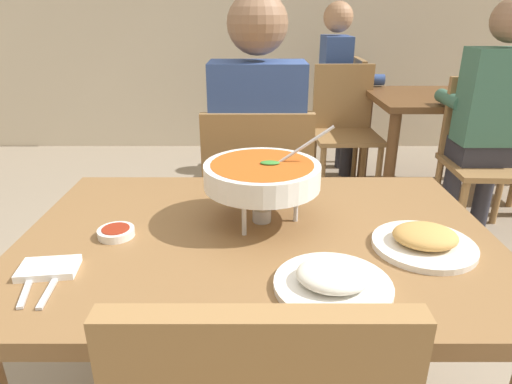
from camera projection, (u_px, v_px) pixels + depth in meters
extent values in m
cube|color=brown|center=(256.00, 240.00, 1.13)|extent=(1.18, 0.81, 0.04)
cylinder|color=brown|center=(107.00, 283.00, 1.58)|extent=(0.07, 0.07, 0.68)
cylinder|color=brown|center=(404.00, 282.00, 1.58)|extent=(0.07, 0.07, 0.68)
cube|color=olive|center=(255.00, 208.00, 1.95)|extent=(0.44, 0.44, 0.03)
cube|color=olive|center=(255.00, 172.00, 1.67)|extent=(0.42, 0.04, 0.45)
cylinder|color=olive|center=(293.00, 233.00, 2.21)|extent=(0.04, 0.04, 0.42)
cylinder|color=olive|center=(217.00, 233.00, 2.21)|extent=(0.04, 0.04, 0.42)
cylinder|color=olive|center=(301.00, 275.00, 1.86)|extent=(0.04, 0.04, 0.42)
cylinder|color=olive|center=(210.00, 275.00, 1.86)|extent=(0.04, 0.04, 0.42)
cylinder|color=#2D2D38|center=(277.00, 247.00, 2.05)|extent=(0.10, 0.10, 0.45)
cylinder|color=#2D2D38|center=(234.00, 247.00, 2.05)|extent=(0.10, 0.10, 0.45)
cube|color=#2D2D38|center=(255.00, 194.00, 1.90)|extent=(0.32, 0.32, 0.12)
cube|color=#334C8C|center=(255.00, 128.00, 1.71)|extent=(0.36, 0.20, 0.50)
sphere|color=#846047|center=(255.00, 23.00, 1.57)|extent=(0.22, 0.22, 0.22)
cylinder|color=#334C8C|center=(292.00, 128.00, 1.92)|extent=(0.08, 0.28, 0.08)
cylinder|color=#334C8C|center=(218.00, 128.00, 1.91)|extent=(0.08, 0.28, 0.08)
cylinder|color=silver|center=(294.00, 204.00, 1.16)|extent=(0.01, 0.01, 0.10)
cylinder|color=silver|center=(244.00, 193.00, 1.23)|extent=(0.01, 0.01, 0.10)
cylinder|color=silver|center=(242.00, 217.00, 1.09)|extent=(0.01, 0.01, 0.10)
torus|color=silver|center=(260.00, 186.00, 1.14)|extent=(0.21, 0.21, 0.01)
cylinder|color=#B2B2B7|center=(260.00, 215.00, 1.17)|extent=(0.05, 0.05, 0.04)
cone|color=orange|center=(260.00, 204.00, 1.16)|extent=(0.02, 0.02, 0.04)
cylinder|color=white|center=(260.00, 175.00, 1.13)|extent=(0.30, 0.30, 0.06)
cylinder|color=#B75119|center=(260.00, 166.00, 1.12)|extent=(0.26, 0.26, 0.01)
ellipsoid|color=#388433|center=(268.00, 163.00, 1.12)|extent=(0.05, 0.03, 0.01)
cylinder|color=silver|center=(295.00, 150.00, 1.13)|extent=(0.18, 0.01, 0.13)
cylinder|color=white|center=(331.00, 285.00, 0.89)|extent=(0.24, 0.24, 0.01)
ellipsoid|color=white|center=(332.00, 274.00, 0.88)|extent=(0.15, 0.13, 0.04)
cylinder|color=white|center=(422.00, 245.00, 1.04)|extent=(0.24, 0.24, 0.01)
ellipsoid|color=tan|center=(423.00, 235.00, 1.03)|extent=(0.15, 0.13, 0.04)
cylinder|color=white|center=(114.00, 233.00, 1.10)|extent=(0.09, 0.09, 0.02)
cylinder|color=maroon|center=(114.00, 230.00, 1.09)|extent=(0.07, 0.07, 0.01)
cube|color=white|center=(47.00, 269.00, 0.95)|extent=(0.13, 0.09, 0.02)
cube|color=silver|center=(27.00, 284.00, 0.90)|extent=(0.06, 0.17, 0.01)
cube|color=silver|center=(51.00, 284.00, 0.90)|extent=(0.03, 0.17, 0.01)
cube|color=brown|center=(445.00, 98.00, 2.95)|extent=(1.00, 0.80, 0.04)
cylinder|color=brown|center=(388.00, 166.00, 2.77)|extent=(0.07, 0.07, 0.68)
cylinder|color=brown|center=(363.00, 137.00, 3.40)|extent=(0.07, 0.07, 0.68)
cylinder|color=brown|center=(477.00, 137.00, 3.40)|extent=(0.07, 0.07, 0.68)
cube|color=olive|center=(328.00, 118.00, 3.58)|extent=(0.45, 0.45, 0.03)
cube|color=olive|center=(355.00, 88.00, 3.49)|extent=(0.05, 0.42, 0.45)
cylinder|color=olive|center=(302.00, 138.00, 3.85)|extent=(0.04, 0.04, 0.42)
cylinder|color=olive|center=(305.00, 151.00, 3.50)|extent=(0.04, 0.04, 0.42)
cylinder|color=olive|center=(346.00, 139.00, 3.84)|extent=(0.04, 0.04, 0.42)
cylinder|color=olive|center=(353.00, 152.00, 3.49)|extent=(0.04, 0.04, 0.42)
cube|color=olive|center=(486.00, 167.00, 2.46)|extent=(0.46, 0.46, 0.03)
cube|color=olive|center=(479.00, 116.00, 2.56)|extent=(0.42, 0.06, 0.45)
cylinder|color=olive|center=(458.00, 217.00, 2.38)|extent=(0.04, 0.04, 0.42)
cylinder|color=olive|center=(434.00, 191.00, 2.73)|extent=(0.04, 0.04, 0.42)
cylinder|color=olive|center=(496.00, 192.00, 2.72)|extent=(0.04, 0.04, 0.42)
cube|color=olive|center=(344.00, 137.00, 3.06)|extent=(0.46, 0.46, 0.03)
cube|color=olive|center=(341.00, 97.00, 3.15)|extent=(0.42, 0.05, 0.45)
cylinder|color=olive|center=(320.00, 177.00, 2.96)|extent=(0.04, 0.04, 0.42)
cylinder|color=olive|center=(376.00, 176.00, 2.97)|extent=(0.04, 0.04, 0.42)
cylinder|color=olive|center=(311.00, 159.00, 3.31)|extent=(0.04, 0.04, 0.42)
cylinder|color=olive|center=(361.00, 159.00, 3.32)|extent=(0.04, 0.04, 0.42)
cylinder|color=olive|center=(483.00, 159.00, 3.31)|extent=(0.04, 0.04, 0.42)
cylinder|color=#2D2D38|center=(345.00, 148.00, 3.52)|extent=(0.10, 0.10, 0.45)
cylinder|color=#2D2D38|center=(340.00, 141.00, 3.71)|extent=(0.10, 0.10, 0.45)
cube|color=#2D2D38|center=(340.00, 110.00, 3.51)|extent=(0.32, 0.32, 0.12)
cube|color=#334C8C|center=(333.00, 70.00, 3.39)|extent=(0.20, 0.36, 0.50)
sphere|color=#A57756|center=(336.00, 17.00, 3.25)|extent=(0.22, 0.22, 0.22)
cylinder|color=#334C8C|center=(363.00, 80.00, 3.26)|extent=(0.28, 0.08, 0.08)
cylinder|color=#334C8C|center=(354.00, 74.00, 3.56)|extent=(0.28, 0.08, 0.08)
cylinder|color=#2D2D38|center=(481.00, 192.00, 2.67)|extent=(0.10, 0.10, 0.45)
cylinder|color=#2D2D38|center=(448.00, 192.00, 2.67)|extent=(0.10, 0.10, 0.45)
cube|color=#2D2D38|center=(477.00, 149.00, 2.53)|extent=(0.32, 0.32, 0.12)
cube|color=#3D6B56|center=(495.00, 97.00, 2.34)|extent=(0.36, 0.20, 0.50)
sphere|color=#846047|center=(511.00, 20.00, 2.19)|extent=(0.22, 0.22, 0.22)
cylinder|color=#3D6B56|center=(503.00, 99.00, 2.54)|extent=(0.08, 0.28, 0.08)
cylinder|color=#3D6B56|center=(448.00, 99.00, 2.54)|extent=(0.08, 0.28, 0.08)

